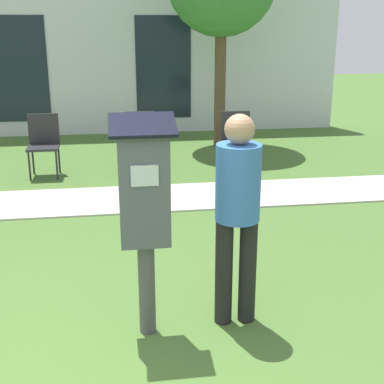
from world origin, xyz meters
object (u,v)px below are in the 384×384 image
at_px(parking_meter, 144,200).
at_px(outdoor_chair_right, 236,137).
at_px(person_standing, 238,205).
at_px(outdoor_chair_left, 44,140).
at_px(outdoor_chair_middle, 141,137).

bearing_deg(parking_meter, outdoor_chair_right, 68.95).
bearing_deg(outdoor_chair_right, person_standing, -101.39).
height_order(person_standing, outdoor_chair_left, person_standing).
bearing_deg(outdoor_chair_right, outdoor_chair_left, 177.90).
relative_size(outdoor_chair_left, outdoor_chair_right, 1.00).
relative_size(parking_meter, outdoor_chair_middle, 1.77).
distance_m(person_standing, outdoor_chair_middle, 4.42).
bearing_deg(person_standing, outdoor_chair_right, 112.81).
bearing_deg(outdoor_chair_left, outdoor_chair_middle, 3.10).
bearing_deg(outdoor_chair_middle, outdoor_chair_left, 159.04).
bearing_deg(person_standing, outdoor_chair_middle, 131.67).
xyz_separation_m(outdoor_chair_left, outdoor_chair_right, (2.84, -0.19, 0.00)).
xyz_separation_m(person_standing, outdoor_chair_left, (-1.86, 4.39, -0.40)).
height_order(parking_meter, outdoor_chair_left, parking_meter).
distance_m(outdoor_chair_left, outdoor_chair_middle, 1.42).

